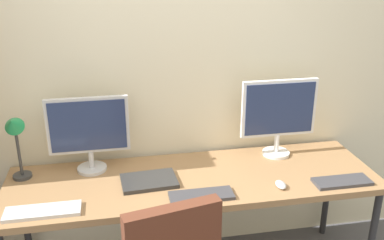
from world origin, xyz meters
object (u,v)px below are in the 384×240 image
(desk, at_px, (194,185))
(keyboard_center, at_px, (201,196))
(monitor_left, at_px, (89,130))
(laptop_closed, at_px, (149,181))
(keyboard_left, at_px, (43,211))
(computer_mouse, at_px, (281,185))
(desk_lamp, at_px, (15,135))
(monitor_right, at_px, (279,113))
(keyboard_right, at_px, (342,182))

(desk, height_order, keyboard_center, keyboard_center)
(desk, height_order, monitor_left, monitor_left)
(desk, xyz_separation_m, laptop_closed, (-0.27, -0.02, 0.06))
(desk, bearing_deg, keyboard_left, -164.69)
(monitor_left, bearing_deg, desk, -19.48)
(keyboard_center, relative_size, computer_mouse, 3.70)
(desk, height_order, keyboard_left, keyboard_left)
(desk_lamp, relative_size, keyboard_center, 1.21)
(desk_lamp, height_order, computer_mouse, desk_lamp)
(monitor_left, distance_m, laptop_closed, 0.48)
(desk_lamp, bearing_deg, keyboard_center, -21.51)
(monitor_left, xyz_separation_m, computer_mouse, (1.07, -0.42, -0.25))
(monitor_right, bearing_deg, monitor_left, -180.00)
(monitor_left, xyz_separation_m, monitor_right, (1.20, 0.00, 0.03))
(desk_lamp, xyz_separation_m, keyboard_center, (1.01, -0.40, -0.28))
(keyboard_left, height_order, computer_mouse, computer_mouse)
(desk, relative_size, keyboard_center, 6.23)
(desk, bearing_deg, desk_lamp, 170.59)
(keyboard_right, xyz_separation_m, laptop_closed, (-1.11, 0.21, 0.00))
(monitor_left, relative_size, keyboard_right, 1.44)
(desk_lamp, bearing_deg, computer_mouse, -14.22)
(monitor_right, distance_m, computer_mouse, 0.52)
(keyboard_right, bearing_deg, monitor_right, 118.48)
(monitor_left, distance_m, keyboard_right, 1.53)
(monitor_right, distance_m, keyboard_right, 0.58)
(desk, relative_size, keyboard_right, 6.60)
(keyboard_center, bearing_deg, monitor_right, 36.40)
(monitor_left, bearing_deg, keyboard_right, -17.07)
(keyboard_left, xyz_separation_m, laptop_closed, (0.57, 0.21, 0.00))
(keyboard_left, bearing_deg, keyboard_right, 0.00)
(desk, xyz_separation_m, keyboard_center, (0.00, -0.23, 0.06))
(keyboard_right, height_order, laptop_closed, laptop_closed)
(monitor_left, distance_m, computer_mouse, 1.18)
(desk, distance_m, keyboard_center, 0.24)
(keyboard_left, height_order, keyboard_right, same)
(laptop_closed, bearing_deg, monitor_right, 11.21)
(desk_lamp, distance_m, computer_mouse, 1.55)
(monitor_left, bearing_deg, keyboard_center, -36.40)
(monitor_right, xyz_separation_m, desk_lamp, (-1.61, -0.05, -0.01))
(keyboard_left, xyz_separation_m, keyboard_right, (1.68, 0.00, 0.00))
(laptop_closed, bearing_deg, desk, -0.09)
(desk, relative_size, monitor_right, 4.32)
(laptop_closed, bearing_deg, computer_mouse, -18.04)
(monitor_right, distance_m, keyboard_left, 1.53)
(monitor_left, distance_m, keyboard_center, 0.79)
(desk, xyz_separation_m, desk_lamp, (-1.01, 0.17, 0.34))
(keyboard_center, xyz_separation_m, laptop_closed, (-0.27, 0.21, 0.00))
(monitor_right, xyz_separation_m, keyboard_right, (0.24, -0.44, -0.28))
(computer_mouse, bearing_deg, desk, 156.20)
(monitor_left, bearing_deg, desk_lamp, -173.65)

